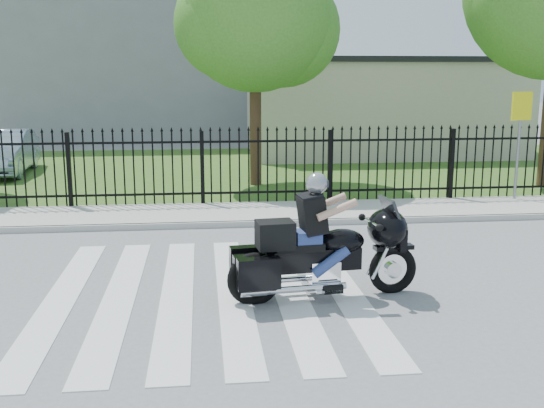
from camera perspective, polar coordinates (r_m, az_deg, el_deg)
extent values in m
plane|color=slate|center=(9.19, -5.99, -7.99)|extent=(120.00, 120.00, 0.00)
cube|color=#ADAAA3|center=(13.99, -6.17, -0.94)|extent=(40.00, 2.00, 0.12)
cube|color=#ADAAA3|center=(13.02, -6.15, -1.89)|extent=(40.00, 0.12, 0.12)
cube|color=#2D541C|center=(20.89, -6.28, 3.03)|extent=(40.00, 12.00, 0.02)
cube|color=black|center=(14.92, -6.22, 0.97)|extent=(26.00, 0.04, 0.05)
cube|color=black|center=(14.75, -6.32, 5.55)|extent=(26.00, 0.04, 0.05)
cylinder|color=#382316|center=(17.76, -1.49, 8.33)|extent=(0.32, 0.32, 4.16)
sphere|color=#3B7521|center=(17.81, -1.54, 16.71)|extent=(4.20, 4.20, 4.20)
cube|color=#B8AB9A|center=(25.68, 9.59, 8.41)|extent=(10.00, 6.00, 3.50)
cube|color=black|center=(25.65, 9.73, 12.54)|extent=(10.20, 6.20, 0.20)
cube|color=gray|center=(34.92, -11.72, 16.09)|extent=(15.00, 10.00, 12.00)
torus|color=black|center=(9.26, 10.76, -5.79)|extent=(0.72, 0.21, 0.71)
torus|color=black|center=(8.68, -1.59, -6.75)|extent=(0.76, 0.23, 0.75)
cube|color=black|center=(8.80, 3.69, -4.97)|extent=(1.36, 0.39, 0.31)
ellipsoid|color=black|center=(8.86, 6.27, -3.32)|extent=(0.68, 0.48, 0.34)
cube|color=black|center=(8.69, 2.40, -3.83)|extent=(0.70, 0.40, 0.10)
cube|color=silver|center=(8.89, 4.63, -5.99)|extent=(0.44, 0.35, 0.31)
ellipsoid|color=black|center=(9.06, 10.30, -2.17)|extent=(0.63, 0.80, 0.56)
cube|color=black|center=(8.57, 0.28, -2.76)|extent=(0.53, 0.44, 0.37)
cube|color=navy|center=(8.69, 3.19, -2.99)|extent=(0.38, 0.34, 0.19)
sphere|color=#93949A|center=(8.57, 4.04, 1.86)|extent=(0.30, 0.30, 0.30)
imported|color=#94A7BB|center=(21.51, -22.89, 4.30)|extent=(1.70, 4.21, 1.36)
cylinder|color=gray|center=(16.31, 21.19, 4.68)|extent=(0.07, 0.07, 2.44)
cube|color=yellow|center=(16.21, 21.48, 8.17)|extent=(0.55, 0.17, 0.67)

